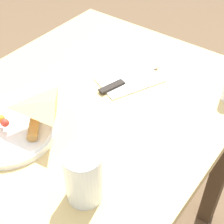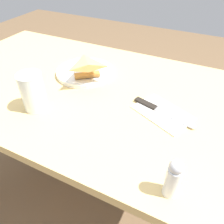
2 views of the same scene
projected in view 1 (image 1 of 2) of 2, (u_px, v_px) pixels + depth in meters
The scene contains 5 objects.
dining_table at pixel (47, 172), 0.87m from camera, with size 1.19×0.69×0.75m.
plate_pizza at pixel (10, 129), 0.80m from camera, with size 0.22×0.22×0.05m.
milk_glass at pixel (84, 178), 0.64m from camera, with size 0.07×0.07×0.12m.
napkin_folded at pixel (130, 80), 0.96m from camera, with size 0.20×0.17×0.00m.
butter_knife at pixel (127, 80), 0.95m from camera, with size 0.20×0.07×0.01m.
Camera 1 is at (-0.33, -0.46, 1.33)m, focal length 55.00 mm.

